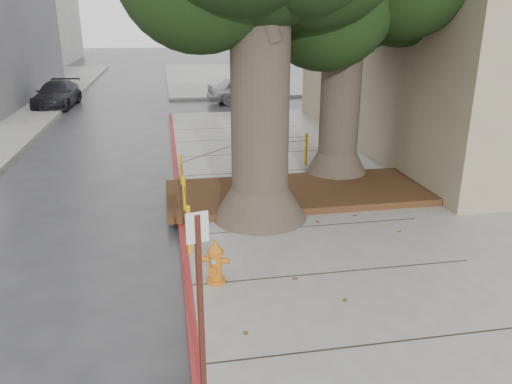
# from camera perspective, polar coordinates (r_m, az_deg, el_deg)

# --- Properties ---
(ground) EXTENTS (140.00, 140.00, 0.00)m
(ground) POSITION_cam_1_polar(r_m,az_deg,el_deg) (8.70, 5.75, -10.27)
(ground) COLOR #28282B
(ground) RESTS_ON ground
(sidewalk_far) EXTENTS (16.00, 20.00, 0.15)m
(sidewalk_far) POSITION_cam_1_polar(r_m,az_deg,el_deg) (38.37, 2.17, 13.09)
(sidewalk_far) COLOR slate
(sidewalk_far) RESTS_ON ground
(curb_red) EXTENTS (0.14, 26.00, 0.16)m
(curb_red) POSITION_cam_1_polar(r_m,az_deg,el_deg) (10.62, -8.45, -4.22)
(curb_red) COLOR maroon
(curb_red) RESTS_ON ground
(planter_bed) EXTENTS (6.40, 2.60, 0.16)m
(planter_bed) POSITION_cam_1_polar(r_m,az_deg,el_deg) (12.26, 4.91, -0.03)
(planter_bed) COLOR black
(planter_bed) RESTS_ON sidewalk_main
(building_side_white) EXTENTS (10.00, 10.00, 9.00)m
(building_side_white) POSITION_cam_1_polar(r_m,az_deg,el_deg) (37.89, 19.48, 18.70)
(building_side_white) COLOR silver
(building_side_white) RESTS_ON ground
(bollard_ring) EXTENTS (3.79, 5.39, 0.95)m
(bollard_ring) POSITION_cam_1_polar(r_m,az_deg,el_deg) (12.25, -3.63, 2.13)
(bollard_ring) COLOR #D0960B
(bollard_ring) RESTS_ON sidewalk_main
(fire_hydrant) EXTENTS (0.40, 0.40, 0.75)m
(fire_hydrant) POSITION_cam_1_polar(r_m,az_deg,el_deg) (8.23, -4.65, -8.02)
(fire_hydrant) COLOR #C56614
(fire_hydrant) RESTS_ON sidewalk_main
(signpost) EXTENTS (0.23, 0.07, 2.35)m
(signpost) POSITION_cam_1_polar(r_m,az_deg,el_deg) (5.35, -6.37, -12.50)
(signpost) COLOR #471911
(signpost) RESTS_ON sidewalk_main
(car_silver) EXTENTS (4.15, 1.92, 1.38)m
(car_silver) POSITION_cam_1_polar(r_m,az_deg,el_deg) (26.62, -1.15, 11.63)
(car_silver) COLOR #B5B4BA
(car_silver) RESTS_ON ground
(car_red) EXTENTS (3.89, 1.74, 1.24)m
(car_red) POSITION_cam_1_polar(r_m,az_deg,el_deg) (29.68, 19.17, 11.26)
(car_red) COLOR maroon
(car_red) RESTS_ON ground
(car_dark) EXTENTS (2.01, 4.36, 1.24)m
(car_dark) POSITION_cam_1_polar(r_m,az_deg,el_deg) (27.27, -21.79, 10.32)
(car_dark) COLOR black
(car_dark) RESTS_ON ground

